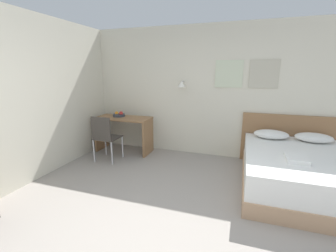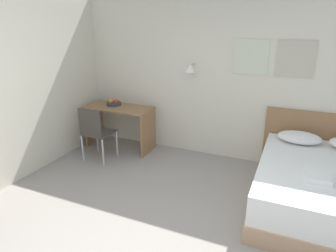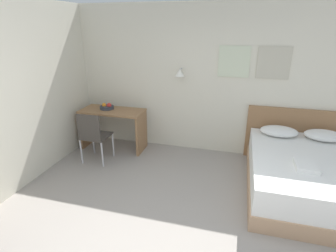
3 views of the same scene
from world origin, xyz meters
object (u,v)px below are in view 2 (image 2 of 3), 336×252
at_px(pillow_left, 299,137).
at_px(folded_towel_near_foot, 318,176).
at_px(bed, 324,190).
at_px(desk_chair, 95,130).
at_px(desk, 119,119).
at_px(fruit_bowl, 114,103).
at_px(headboard, 323,144).

height_order(pillow_left, folded_towel_near_foot, pillow_left).
relative_size(bed, desk_chair, 2.18).
distance_m(pillow_left, desk, 2.98).
bearing_deg(desk, fruit_bowl, 159.65).
relative_size(headboard, fruit_bowl, 6.45).
distance_m(folded_towel_near_foot, fruit_bowl, 3.49).
bearing_deg(folded_towel_near_foot, fruit_bowl, 162.82).
xyz_separation_m(headboard, desk, (-3.31, -0.35, 0.06)).
xyz_separation_m(desk, fruit_bowl, (-0.13, 0.05, 0.28)).
bearing_deg(headboard, fruit_bowl, -175.01).
bearing_deg(desk_chair, bed, -0.60).
relative_size(pillow_left, desk, 0.50).
height_order(headboard, folded_towel_near_foot, headboard).
xyz_separation_m(pillow_left, fruit_bowl, (-3.11, -0.02, 0.17)).
height_order(bed, desk_chair, desk_chair).
bearing_deg(fruit_bowl, folded_towel_near_foot, -17.18).
bearing_deg(folded_towel_near_foot, pillow_left, 101.75).
relative_size(headboard, folded_towel_near_foot, 5.19).
distance_m(headboard, pillow_left, 0.47).
xyz_separation_m(bed, pillow_left, (-0.34, 0.75, 0.36)).
relative_size(bed, desk, 1.67).
xyz_separation_m(bed, desk, (-3.31, 0.68, 0.26)).
height_order(headboard, pillow_left, headboard).
relative_size(bed, fruit_bowl, 7.65).
height_order(folded_towel_near_foot, desk, desk).
xyz_separation_m(folded_towel_near_foot, desk_chair, (-3.25, 0.33, -0.06)).
height_order(bed, fruit_bowl, fruit_bowl).
bearing_deg(pillow_left, fruit_bowl, -179.67).
bearing_deg(bed, desk, 168.41).
xyz_separation_m(headboard, desk_chair, (-3.37, -0.99, 0.06)).
relative_size(pillow_left, desk_chair, 0.65).
relative_size(bed, headboard, 1.19).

